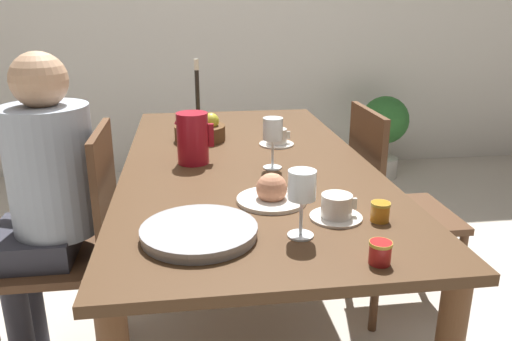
# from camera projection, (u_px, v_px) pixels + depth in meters

# --- Properties ---
(ground_plane) EXTENTS (20.00, 20.00, 0.00)m
(ground_plane) POSITION_uv_depth(u_px,v_px,m) (247.00, 328.00, 2.16)
(ground_plane) COLOR beige
(wall_back) EXTENTS (10.00, 0.06, 2.60)m
(wall_back) POSITION_uv_depth(u_px,v_px,m) (211.00, 9.00, 3.90)
(wall_back) COLOR silver
(wall_back) RESTS_ON ground_plane
(dining_table) EXTENTS (0.92, 1.86, 0.77)m
(dining_table) POSITION_uv_depth(u_px,v_px,m) (246.00, 184.00, 1.95)
(dining_table) COLOR #472D19
(dining_table) RESTS_ON ground_plane
(chair_person_side) EXTENTS (0.42, 0.42, 0.93)m
(chair_person_side) POSITION_uv_depth(u_px,v_px,m) (76.00, 244.00, 1.83)
(chair_person_side) COLOR #51331E
(chair_person_side) RESTS_ON ground_plane
(chair_opposite) EXTENTS (0.42, 0.42, 0.93)m
(chair_opposite) POSITION_uv_depth(u_px,v_px,m) (389.00, 206.00, 2.19)
(chair_opposite) COLOR #51331E
(chair_opposite) RESTS_ON ground_plane
(person_seated) EXTENTS (0.39, 0.41, 1.19)m
(person_seated) POSITION_uv_depth(u_px,v_px,m) (44.00, 190.00, 1.77)
(person_seated) COLOR #33333D
(person_seated) RESTS_ON ground_plane
(red_pitcher) EXTENTS (0.14, 0.12, 0.19)m
(red_pitcher) POSITION_uv_depth(u_px,v_px,m) (193.00, 138.00, 1.86)
(red_pitcher) COLOR #A31423
(red_pitcher) RESTS_ON dining_table
(wine_glass_water) EXTENTS (0.07, 0.07, 0.19)m
(wine_glass_water) POSITION_uv_depth(u_px,v_px,m) (273.00, 131.00, 1.78)
(wine_glass_water) COLOR white
(wine_glass_water) RESTS_ON dining_table
(wine_glass_juice) EXTENTS (0.07, 0.07, 0.18)m
(wine_glass_juice) POSITION_uv_depth(u_px,v_px,m) (302.00, 189.00, 1.25)
(wine_glass_juice) COLOR white
(wine_glass_juice) RESTS_ON dining_table
(teacup_near_person) EXTENTS (0.15, 0.15, 0.07)m
(teacup_near_person) POSITION_uv_depth(u_px,v_px,m) (336.00, 208.00, 1.39)
(teacup_near_person) COLOR silver
(teacup_near_person) RESTS_ON dining_table
(teacup_across) EXTENTS (0.15, 0.15, 0.07)m
(teacup_across) POSITION_uv_depth(u_px,v_px,m) (277.00, 138.00, 2.12)
(teacup_across) COLOR silver
(teacup_across) RESTS_ON dining_table
(serving_tray) EXTENTS (0.30, 0.30, 0.03)m
(serving_tray) POSITION_uv_depth(u_px,v_px,m) (199.00, 232.00, 1.28)
(serving_tray) COLOR #9E9EA3
(serving_tray) RESTS_ON dining_table
(bread_plate) EXTENTS (0.21, 0.21, 0.09)m
(bread_plate) POSITION_uv_depth(u_px,v_px,m) (272.00, 193.00, 1.51)
(bread_plate) COLOR silver
(bread_plate) RESTS_ON dining_table
(jam_jar_amber) EXTENTS (0.05, 0.05, 0.05)m
(jam_jar_amber) POSITION_uv_depth(u_px,v_px,m) (380.00, 251.00, 1.15)
(jam_jar_amber) COLOR #A81E1E
(jam_jar_amber) RESTS_ON dining_table
(jam_jar_red) EXTENTS (0.05, 0.05, 0.05)m
(jam_jar_red) POSITION_uv_depth(u_px,v_px,m) (380.00, 211.00, 1.37)
(jam_jar_red) COLOR #C67A1E
(jam_jar_red) RESTS_ON dining_table
(fruit_bowl) EXTENTS (0.22, 0.22, 0.12)m
(fruit_bowl) POSITION_uv_depth(u_px,v_px,m) (200.00, 129.00, 2.19)
(fruit_bowl) COLOR brown
(fruit_bowl) RESTS_ON dining_table
(candlestick_tall) EXTENTS (0.06, 0.06, 0.33)m
(candlestick_tall) POSITION_uv_depth(u_px,v_px,m) (198.00, 103.00, 2.35)
(candlestick_tall) COLOR black
(candlestick_tall) RESTS_ON dining_table
(potted_plant) EXTENTS (0.37, 0.37, 0.66)m
(potted_plant) POSITION_uv_depth(u_px,v_px,m) (384.00, 128.00, 3.95)
(potted_plant) COLOR beige
(potted_plant) RESTS_ON ground_plane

